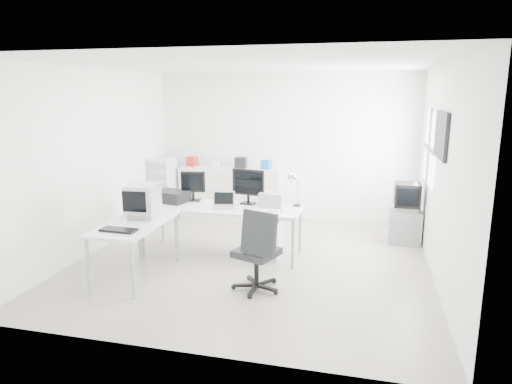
% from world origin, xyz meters
% --- Properties ---
extents(floor, '(5.00, 5.00, 0.01)m').
position_xyz_m(floor, '(0.00, 0.00, 0.00)').
color(floor, beige).
rests_on(floor, ground).
extents(ceiling, '(5.00, 5.00, 0.01)m').
position_xyz_m(ceiling, '(0.00, 0.00, 2.80)').
color(ceiling, white).
rests_on(ceiling, back_wall).
extents(back_wall, '(5.00, 0.02, 2.80)m').
position_xyz_m(back_wall, '(0.00, 2.50, 1.40)').
color(back_wall, white).
rests_on(back_wall, floor).
extents(left_wall, '(0.02, 5.00, 2.80)m').
position_xyz_m(left_wall, '(-2.50, 0.00, 1.40)').
color(left_wall, white).
rests_on(left_wall, floor).
extents(right_wall, '(0.02, 5.00, 2.80)m').
position_xyz_m(right_wall, '(2.50, 0.00, 1.40)').
color(right_wall, white).
rests_on(right_wall, floor).
extents(window, '(0.02, 1.20, 1.10)m').
position_xyz_m(window, '(2.48, 1.20, 1.60)').
color(window, white).
rests_on(window, right_wall).
extents(wall_picture, '(0.04, 0.90, 0.60)m').
position_xyz_m(wall_picture, '(2.47, 0.10, 1.90)').
color(wall_picture, black).
rests_on(wall_picture, right_wall).
extents(main_desk, '(2.40, 0.80, 0.75)m').
position_xyz_m(main_desk, '(-0.53, 0.20, 0.38)').
color(main_desk, white).
rests_on(main_desk, floor).
extents(side_desk, '(0.70, 1.40, 0.75)m').
position_xyz_m(side_desk, '(-1.38, -0.90, 0.38)').
color(side_desk, white).
rests_on(side_desk, floor).
extents(drawer_pedestal, '(0.40, 0.50, 0.60)m').
position_xyz_m(drawer_pedestal, '(0.17, 0.25, 0.30)').
color(drawer_pedestal, white).
rests_on(drawer_pedestal, floor).
extents(inkjet_printer, '(0.56, 0.48, 0.17)m').
position_xyz_m(inkjet_printer, '(-1.38, 0.30, 0.84)').
color(inkjet_printer, black).
rests_on(inkjet_printer, main_desk).
extents(lcd_monitor_small, '(0.41, 0.28, 0.48)m').
position_xyz_m(lcd_monitor_small, '(-1.08, 0.45, 0.99)').
color(lcd_monitor_small, black).
rests_on(lcd_monitor_small, main_desk).
extents(lcd_monitor_large, '(0.56, 0.31, 0.55)m').
position_xyz_m(lcd_monitor_large, '(-0.18, 0.45, 1.02)').
color(lcd_monitor_large, black).
rests_on(lcd_monitor_large, main_desk).
extents(laptop, '(0.37, 0.38, 0.22)m').
position_xyz_m(laptop, '(-0.48, 0.10, 0.86)').
color(laptop, '#B7B7BA').
rests_on(laptop, main_desk).
extents(white_keyboard, '(0.45, 0.25, 0.02)m').
position_xyz_m(white_keyboard, '(0.12, 0.05, 0.76)').
color(white_keyboard, white).
rests_on(white_keyboard, main_desk).
extents(white_mouse, '(0.06, 0.06, 0.06)m').
position_xyz_m(white_mouse, '(0.42, 0.10, 0.78)').
color(white_mouse, white).
rests_on(white_mouse, main_desk).
extents(laser_printer, '(0.41, 0.37, 0.21)m').
position_xyz_m(laser_printer, '(0.22, 0.42, 0.86)').
color(laser_printer, '#9E9E9E').
rests_on(laser_printer, main_desk).
extents(desk_lamp, '(0.15, 0.15, 0.45)m').
position_xyz_m(desk_lamp, '(0.57, 0.50, 0.97)').
color(desk_lamp, silver).
rests_on(desk_lamp, main_desk).
extents(crt_monitor, '(0.38, 0.38, 0.41)m').
position_xyz_m(crt_monitor, '(-1.38, -0.65, 0.96)').
color(crt_monitor, '#B7B7BA').
rests_on(crt_monitor, side_desk).
extents(black_keyboard, '(0.46, 0.20, 0.03)m').
position_xyz_m(black_keyboard, '(-1.38, -1.30, 0.77)').
color(black_keyboard, black).
rests_on(black_keyboard, side_desk).
extents(office_chair, '(0.80, 0.80, 1.08)m').
position_xyz_m(office_chair, '(0.29, -0.94, 0.54)').
color(office_chair, '#242729').
rests_on(office_chair, floor).
extents(tv_cabinet, '(0.50, 0.41, 0.55)m').
position_xyz_m(tv_cabinet, '(2.22, 1.40, 0.27)').
color(tv_cabinet, slate).
rests_on(tv_cabinet, floor).
extents(crt_tv, '(0.50, 0.48, 0.45)m').
position_xyz_m(crt_tv, '(2.22, 1.40, 0.77)').
color(crt_tv, black).
rests_on(crt_tv, tv_cabinet).
extents(sideboard, '(2.00, 0.50, 1.00)m').
position_xyz_m(sideboard, '(-1.01, 2.24, 0.50)').
color(sideboard, white).
rests_on(sideboard, floor).
extents(clutter_box_a, '(0.21, 0.20, 0.18)m').
position_xyz_m(clutter_box_a, '(-1.81, 2.24, 1.09)').
color(clutter_box_a, red).
rests_on(clutter_box_a, sideboard).
extents(clutter_box_b, '(0.15, 0.13, 0.14)m').
position_xyz_m(clutter_box_b, '(-1.31, 2.24, 1.07)').
color(clutter_box_b, white).
rests_on(clutter_box_b, sideboard).
extents(clutter_box_c, '(0.21, 0.20, 0.21)m').
position_xyz_m(clutter_box_c, '(-0.81, 2.24, 1.10)').
color(clutter_box_c, black).
rests_on(clutter_box_c, sideboard).
extents(clutter_box_d, '(0.20, 0.19, 0.17)m').
position_xyz_m(clutter_box_d, '(-0.31, 2.24, 1.09)').
color(clutter_box_d, '#1966B5').
rests_on(clutter_box_d, sideboard).
extents(clutter_bottle, '(0.07, 0.07, 0.22)m').
position_xyz_m(clutter_bottle, '(-2.11, 2.28, 1.11)').
color(clutter_bottle, white).
rests_on(clutter_bottle, sideboard).
extents(filing_cabinet, '(0.42, 0.50, 1.20)m').
position_xyz_m(filing_cabinet, '(-2.28, 1.87, 0.60)').
color(filing_cabinet, white).
rests_on(filing_cabinet, floor).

